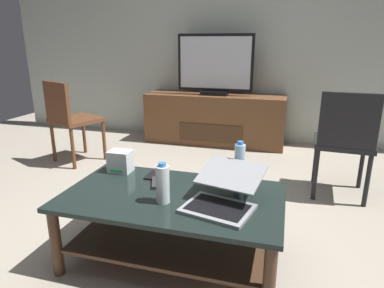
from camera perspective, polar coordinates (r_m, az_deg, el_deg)
The scene contains 13 objects.
ground_plane at distance 2.33m, azimuth -2.31°, elevation -15.33°, with size 7.68×7.68×0.00m, color #9E9384.
back_wall at distance 4.45m, azimuth 8.24°, elevation 18.71°, with size 6.40×0.12×2.80m, color #A8B2A8.
coffee_table at distance 1.98m, azimuth -3.28°, elevation -11.83°, with size 1.23×0.71×0.42m.
media_cabinet at distance 4.28m, azimuth 3.81°, elevation 4.22°, with size 1.73×0.46×0.62m.
television at distance 4.16m, azimuth 3.93°, elevation 13.04°, with size 0.92×0.20×0.72m.
dining_chair at distance 2.94m, azimuth 24.40°, elevation 0.78°, with size 0.47×0.47×0.89m.
side_chair at distance 3.74m, azimuth -20.00°, elevation 4.38°, with size 0.58×0.58×0.87m.
laptop at distance 1.79m, azimuth 5.32°, elevation -8.43°, with size 0.43×0.49×0.18m.
router_box at distance 2.27m, azimuth -12.01°, elevation -2.88°, with size 0.15×0.12×0.14m.
water_bottle_near at distance 1.80m, azimuth -4.98°, elevation -6.75°, with size 0.07×0.07×0.22m.
water_bottle_far at distance 1.99m, azimuth 8.02°, elevation -3.65°, with size 0.06×0.06×0.28m.
cell_phone at distance 2.18m, azimuth -6.63°, elevation -5.29°, with size 0.07×0.14×0.01m, color black.
tv_remote at distance 2.06m, azimuth -6.16°, elevation -6.55°, with size 0.04×0.16×0.02m, color #2D2D30.
Camera 1 is at (0.63, -1.87, 1.24)m, focal length 31.52 mm.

